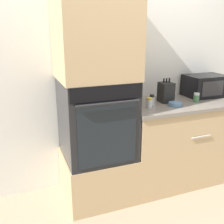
# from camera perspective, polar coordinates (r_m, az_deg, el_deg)

# --- Properties ---
(ground_plane) EXTENTS (12.00, 12.00, 0.00)m
(ground_plane) POSITION_cam_1_polar(r_m,az_deg,el_deg) (2.68, 6.07, -19.45)
(ground_plane) COLOR gray
(wall_back) EXTENTS (8.00, 0.05, 2.50)m
(wall_back) POSITION_cam_1_polar(r_m,az_deg,el_deg) (2.74, 0.92, 10.05)
(wall_back) COLOR silver
(wall_back) RESTS_ON ground_plane
(oven_cabinet_base) EXTENTS (0.65, 0.60, 0.45)m
(oven_cabinet_base) POSITION_cam_1_polar(r_m,az_deg,el_deg) (2.68, -3.16, -13.50)
(oven_cabinet_base) COLOR tan
(oven_cabinet_base) RESTS_ON ground_plane
(wall_oven) EXTENTS (0.63, 0.64, 0.74)m
(wall_oven) POSITION_cam_1_polar(r_m,az_deg,el_deg) (2.42, -3.37, -1.38)
(wall_oven) COLOR black
(wall_oven) RESTS_ON oven_cabinet_base
(oven_cabinet_upper) EXTENTS (0.65, 0.60, 0.86)m
(oven_cabinet_upper) POSITION_cam_1_polar(r_m,az_deg,el_deg) (2.30, -3.76, 17.87)
(oven_cabinet_upper) COLOR tan
(oven_cabinet_upper) RESTS_ON wall_oven
(counter_unit) EXTENTS (1.28, 0.63, 0.89)m
(counter_unit) POSITION_cam_1_polar(r_m,az_deg,el_deg) (2.97, 14.72, -6.05)
(counter_unit) COLOR tan
(counter_unit) RESTS_ON ground_plane
(microwave) EXTENTS (0.44, 0.31, 0.23)m
(microwave) POSITION_cam_1_polar(r_m,az_deg,el_deg) (3.11, 19.58, 5.44)
(microwave) COLOR black
(microwave) RESTS_ON counter_unit
(knife_block) EXTENTS (0.13, 0.14, 0.25)m
(knife_block) POSITION_cam_1_polar(r_m,az_deg,el_deg) (2.74, 11.65, 4.24)
(knife_block) COLOR black
(knife_block) RESTS_ON counter_unit
(bowl) EXTENTS (0.13, 0.13, 0.04)m
(bowl) POSITION_cam_1_polar(r_m,az_deg,el_deg) (2.63, 13.61, 1.66)
(bowl) COLOR #517599
(bowl) RESTS_ON counter_unit
(condiment_jar_near) EXTENTS (0.05, 0.05, 0.11)m
(condiment_jar_near) POSITION_cam_1_polar(r_m,az_deg,el_deg) (2.60, 8.68, 2.60)
(condiment_jar_near) COLOR silver
(condiment_jar_near) RESTS_ON counter_unit
(condiment_jar_mid) EXTENTS (0.06, 0.06, 0.10)m
(condiment_jar_mid) POSITION_cam_1_polar(r_m,az_deg,el_deg) (2.52, 8.12, 2.01)
(condiment_jar_mid) COLOR silver
(condiment_jar_mid) RESTS_ON counter_unit
(condiment_jar_far) EXTENTS (0.06, 0.06, 0.10)m
(condiment_jar_far) POSITION_cam_1_polar(r_m,az_deg,el_deg) (2.83, 17.89, 3.01)
(condiment_jar_far) COLOR #427047
(condiment_jar_far) RESTS_ON counter_unit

